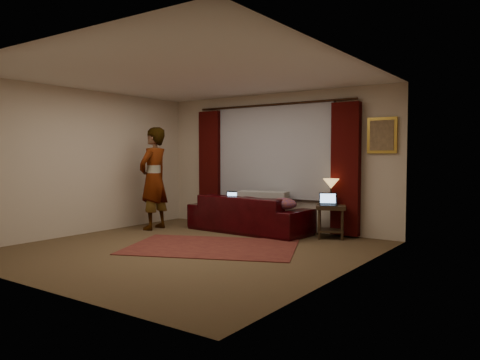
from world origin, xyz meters
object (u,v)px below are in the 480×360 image
at_px(end_table, 331,222).
at_px(laptop_table, 329,199).
at_px(person, 154,178).
at_px(laptop_sofa, 232,199).
at_px(tiffany_lamp, 331,192).
at_px(sofa, 249,207).

height_order(end_table, laptop_table, laptop_table).
bearing_deg(person, laptop_sofa, 107.46).
bearing_deg(person, laptop_table, 99.03).
bearing_deg(end_table, laptop_sofa, -167.31).
distance_m(laptop_sofa, tiffany_lamp, 1.84).
relative_size(tiffany_lamp, laptop_table, 1.39).
relative_size(sofa, laptop_sofa, 5.87).
distance_m(end_table, tiffany_lamp, 0.52).
height_order(laptop_sofa, laptop_table, laptop_table).
bearing_deg(sofa, tiffany_lamp, -163.55).
bearing_deg(end_table, sofa, -170.00).
xyz_separation_m(laptop_sofa, end_table, (1.80, 0.40, -0.32)).
relative_size(end_table, laptop_table, 1.75).
xyz_separation_m(sofa, end_table, (1.50, 0.27, -0.19)).
xyz_separation_m(end_table, tiffany_lamp, (-0.04, 0.08, 0.51)).
bearing_deg(sofa, person, 28.09).
bearing_deg(tiffany_lamp, person, -160.21).
height_order(end_table, person, person).
bearing_deg(sofa, laptop_sofa, 28.48).
distance_m(sofa, laptop_table, 1.53).
height_order(laptop_sofa, end_table, laptop_sofa).
bearing_deg(sofa, laptop_table, -170.84).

